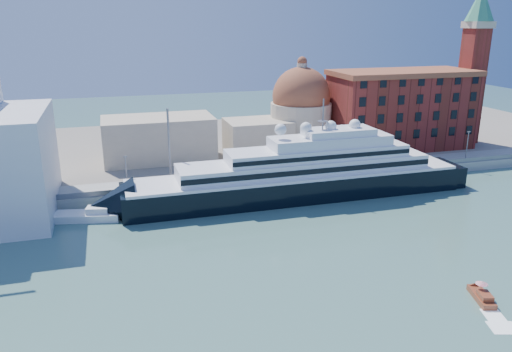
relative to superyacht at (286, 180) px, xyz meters
name	(u,v)px	position (x,y,z in m)	size (l,w,h in m)	color
ground	(303,241)	(-5.01, -23.00, -4.57)	(400.00, 400.00, 0.00)	#355D54
quay	(252,181)	(-5.01, 11.00, -3.32)	(180.00, 10.00, 2.50)	gray
land	(217,144)	(-5.01, 52.00, -3.57)	(260.00, 72.00, 2.00)	slate
quay_fence	(257,179)	(-5.01, 6.50, -1.47)	(180.00, 0.10, 1.20)	slate
superyacht	(286,180)	(0.00, 0.00, 0.00)	(88.64, 12.29, 26.49)	black
service_barge	(89,216)	(-43.39, -0.56, -3.72)	(13.86, 7.10, 2.98)	white
water_taxi	(482,296)	(12.73, -49.52, -3.88)	(3.70, 6.38, 2.87)	maroon
warehouse	(401,109)	(46.99, 29.00, 9.22)	(43.00, 19.00, 23.25)	maroon
campanile	(474,56)	(70.99, 29.00, 24.18)	(8.40, 8.40, 47.00)	maroon
church	(251,123)	(1.38, 34.72, 6.34)	(66.00, 18.00, 25.50)	beige
lamp_posts	(202,153)	(-17.68, 9.27, 5.27)	(120.80, 2.40, 18.00)	slate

